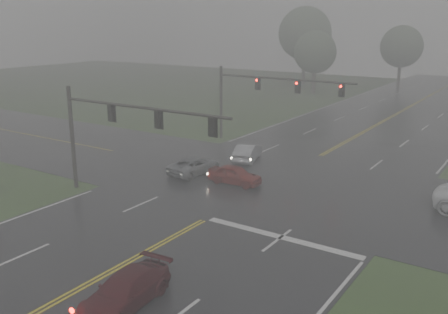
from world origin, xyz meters
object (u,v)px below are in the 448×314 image
Objects in this scene: sedan_maroon at (126,306)px; car_grey at (194,174)px; sedan_red at (235,184)px; sedan_silver at (248,161)px; signal_gantry_near at (113,124)px; signal_gantry_far at (259,91)px.

car_grey is at bearing 113.00° from sedan_maroon.
sedan_silver is at bearing 19.67° from sedan_red.
signal_gantry_near reaches higher than sedan_red.
car_grey is 0.34× the size of signal_gantry_far.
sedan_maroon is 1.01× the size of car_grey.
sedan_maroon is 21.03m from sedan_silver.
sedan_red is at bearing 53.98° from signal_gantry_near.
signal_gantry_near is (-4.52, -6.22, 4.61)m from sedan_red.
sedan_maroon is at bearing 92.24° from sedan_silver.
signal_gantry_far is (-0.70, 10.34, 4.64)m from car_grey.
sedan_silver is 12.65m from signal_gantry_near.
sedan_silver is 0.33× the size of signal_gantry_near.
sedan_maroon is 1.07× the size of sedan_silver.
signal_gantry_near reaches higher than car_grey.
sedan_red is 0.29× the size of signal_gantry_far.
signal_gantry_far is at bearing -84.53° from sedan_silver.
sedan_maroon is at bearing -166.17° from sedan_red.
signal_gantry_far is at bearing 19.17° from sedan_red.
sedan_red reaches higher than car_grey.
car_grey is (-7.99, 15.01, 0.00)m from sedan_maroon.
signal_gantry_far reaches higher than sedan_silver.
signal_gantry_far reaches higher than sedan_red.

